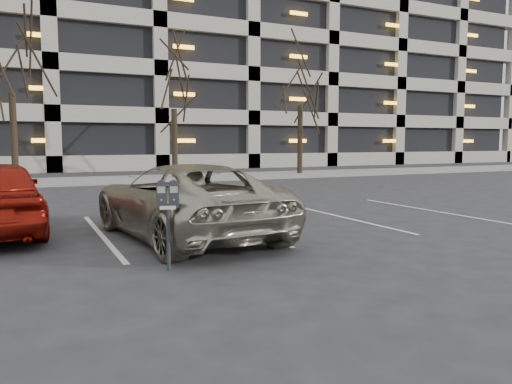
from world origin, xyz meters
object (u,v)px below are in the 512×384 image
Objects in this scene: tree_c at (173,65)px; tree_d at (301,62)px; suv_silver at (185,200)px; tree_b at (9,35)px; parking_meter at (168,203)px.

tree_c is 0.90× the size of tree_d.
tree_c is 15.81m from suv_silver.
tree_b is at bearing 180.00° from tree_d.
tree_b reaches higher than suv_silver.
tree_c is at bearing -111.46° from suv_silver.
parking_meter is 2.52m from suv_silver.
tree_b is 15.86m from suv_silver.
suv_silver is (0.95, 2.32, -0.26)m from parking_meter.
tree_d is (7.00, 0.00, 0.61)m from tree_c.
tree_c is at bearing 180.00° from tree_d.
tree_b is 6.89× the size of parking_meter.
tree_c is 1.43× the size of suv_silver.
tree_b is 17.79m from parking_meter.
suv_silver is (-10.97, -14.55, -5.36)m from tree_d.
tree_b is 1.03× the size of tree_d.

